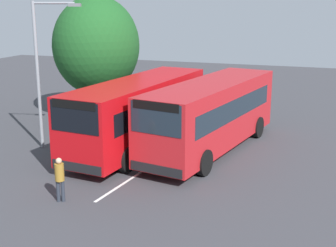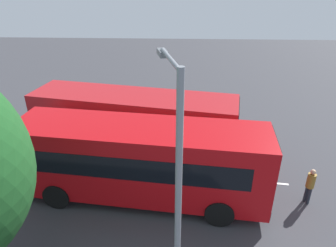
% 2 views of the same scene
% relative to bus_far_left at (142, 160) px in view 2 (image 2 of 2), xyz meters
% --- Properties ---
extents(ground_plane, '(64.98, 64.98, 0.00)m').
position_rel_bus_far_left_xyz_m(ground_plane, '(-0.05, 1.71, -1.78)').
color(ground_plane, '#38383D').
extents(bus_far_left, '(10.06, 3.50, 3.21)m').
position_rel_bus_far_left_xyz_m(bus_far_left, '(0.00, 0.00, 0.00)').
color(bus_far_left, '#B70C11').
rests_on(bus_far_left, ground).
extents(bus_center_left, '(10.12, 4.17, 3.21)m').
position_rel_bus_far_left_xyz_m(bus_center_left, '(-0.75, 3.29, 0.00)').
color(bus_center_left, '#AD191E').
rests_on(bus_center_left, ground).
extents(pedestrian, '(0.42, 0.42, 1.59)m').
position_rel_bus_far_left_xyz_m(pedestrian, '(6.64, -0.12, -0.85)').
color(pedestrian, '#232833').
rests_on(pedestrian, ground).
extents(street_lamp, '(0.70, 2.22, 6.77)m').
position_rel_bus_far_left_xyz_m(street_lamp, '(1.41, -4.17, 2.14)').
color(street_lamp, gray).
rests_on(street_lamp, ground).
extents(lane_stripe_outer_left, '(12.74, 1.53, 0.01)m').
position_rel_bus_far_left_xyz_m(lane_stripe_outer_left, '(-0.05, 1.71, -1.78)').
color(lane_stripe_outer_left, silver).
rests_on(lane_stripe_outer_left, ground).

